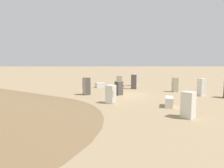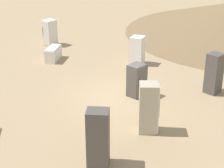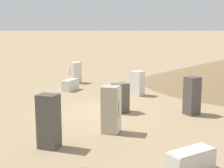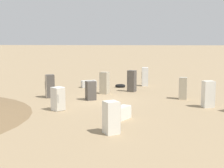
{
  "view_description": "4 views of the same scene",
  "coord_description": "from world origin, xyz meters",
  "px_view_note": "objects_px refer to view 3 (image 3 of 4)",
  "views": [
    {
      "loc": [
        -3.05,
        -18.48,
        3.19
      ],
      "look_at": [
        -1.46,
        0.65,
        1.13
      ],
      "focal_mm": 28.0,
      "sensor_mm": 36.0,
      "label": 1
    },
    {
      "loc": [
        3.62,
        14.65,
        7.11
      ],
      "look_at": [
        0.51,
        0.77,
        0.99
      ],
      "focal_mm": 60.0,
      "sensor_mm": 36.0,
      "label": 2
    },
    {
      "loc": [
        -0.36,
        15.25,
        4.17
      ],
      "look_at": [
        -0.36,
        0.11,
        1.45
      ],
      "focal_mm": 50.0,
      "sensor_mm": 36.0,
      "label": 3
    },
    {
      "loc": [
        5.16,
        -23.02,
        4.42
      ],
      "look_at": [
        0.69,
        1.19,
        1.13
      ],
      "focal_mm": 50.0,
      "sensor_mm": 36.0,
      "label": 4
    }
  ],
  "objects_px": {
    "discarded_fridge_5": "(111,110)",
    "discarded_fridge_11": "(49,121)",
    "discarded_fridge_1": "(137,83)",
    "discarded_fridge_8": "(192,96)",
    "discarded_fridge_2": "(191,161)",
    "discarded_fridge_7": "(76,73)",
    "discarded_fridge_9": "(70,85)",
    "discarded_fridge_3": "(120,98)"
  },
  "relations": [
    {
      "from": "discarded_fridge_1",
      "to": "discarded_fridge_11",
      "type": "relative_size",
      "value": 0.8
    },
    {
      "from": "discarded_fridge_2",
      "to": "discarded_fridge_11",
      "type": "bearing_deg",
      "value": -144.79
    },
    {
      "from": "discarded_fridge_9",
      "to": "discarded_fridge_11",
      "type": "xyz_separation_m",
      "value": [
        -0.62,
        10.32,
        0.59
      ]
    },
    {
      "from": "discarded_fridge_2",
      "to": "discarded_fridge_8",
      "type": "distance_m",
      "value": 6.46
    },
    {
      "from": "discarded_fridge_3",
      "to": "discarded_fridge_2",
      "type": "bearing_deg",
      "value": 70.89
    },
    {
      "from": "discarded_fridge_5",
      "to": "discarded_fridge_9",
      "type": "distance_m",
      "value": 9.14
    },
    {
      "from": "discarded_fridge_2",
      "to": "discarded_fridge_7",
      "type": "bearing_deg",
      "value": 167.02
    },
    {
      "from": "discarded_fridge_1",
      "to": "discarded_fridge_5",
      "type": "height_order",
      "value": "discarded_fridge_5"
    },
    {
      "from": "discarded_fridge_7",
      "to": "discarded_fridge_3",
      "type": "bearing_deg",
      "value": 163.42
    },
    {
      "from": "discarded_fridge_1",
      "to": "discarded_fridge_9",
      "type": "height_order",
      "value": "discarded_fridge_1"
    },
    {
      "from": "discarded_fridge_5",
      "to": "discarded_fridge_8",
      "type": "height_order",
      "value": "discarded_fridge_5"
    },
    {
      "from": "discarded_fridge_5",
      "to": "discarded_fridge_8",
      "type": "bearing_deg",
      "value": 138.3
    },
    {
      "from": "discarded_fridge_5",
      "to": "discarded_fridge_7",
      "type": "xyz_separation_m",
      "value": [
        2.77,
        -11.6,
        -0.15
      ]
    },
    {
      "from": "discarded_fridge_1",
      "to": "discarded_fridge_3",
      "type": "height_order",
      "value": "discarded_fridge_1"
    },
    {
      "from": "discarded_fridge_2",
      "to": "discarded_fridge_9",
      "type": "relative_size",
      "value": 1.03
    },
    {
      "from": "discarded_fridge_1",
      "to": "discarded_fridge_7",
      "type": "relative_size",
      "value": 0.96
    },
    {
      "from": "discarded_fridge_8",
      "to": "discarded_fridge_11",
      "type": "distance_m",
      "value": 7.47
    },
    {
      "from": "discarded_fridge_2",
      "to": "discarded_fridge_8",
      "type": "xyz_separation_m",
      "value": [
        -1.59,
        -6.24,
        0.59
      ]
    },
    {
      "from": "discarded_fridge_5",
      "to": "discarded_fridge_7",
      "type": "relative_size",
      "value": 1.18
    },
    {
      "from": "discarded_fridge_5",
      "to": "discarded_fridge_11",
      "type": "xyz_separation_m",
      "value": [
        2.18,
        1.64,
        0.01
      ]
    },
    {
      "from": "discarded_fridge_2",
      "to": "discarded_fridge_5",
      "type": "distance_m",
      "value": 4.32
    },
    {
      "from": "discarded_fridge_3",
      "to": "discarded_fridge_11",
      "type": "height_order",
      "value": "discarded_fridge_11"
    },
    {
      "from": "discarded_fridge_2",
      "to": "discarded_fridge_3",
      "type": "xyz_separation_m",
      "value": [
        1.89,
        -6.64,
        0.39
      ]
    },
    {
      "from": "discarded_fridge_9",
      "to": "discarded_fridge_1",
      "type": "bearing_deg",
      "value": -177.5
    },
    {
      "from": "discarded_fridge_3",
      "to": "discarded_fridge_5",
      "type": "bearing_deg",
      "value": 46.66
    },
    {
      "from": "discarded_fridge_11",
      "to": "discarded_fridge_9",
      "type": "bearing_deg",
      "value": 110.88
    },
    {
      "from": "discarded_fridge_2",
      "to": "discarded_fridge_7",
      "type": "height_order",
      "value": "discarded_fridge_7"
    },
    {
      "from": "discarded_fridge_1",
      "to": "discarded_fridge_11",
      "type": "height_order",
      "value": "discarded_fridge_11"
    },
    {
      "from": "discarded_fridge_3",
      "to": "discarded_fridge_9",
      "type": "height_order",
      "value": "discarded_fridge_3"
    },
    {
      "from": "discarded_fridge_1",
      "to": "discarded_fridge_7",
      "type": "distance_m",
      "value": 6.31
    },
    {
      "from": "discarded_fridge_5",
      "to": "discarded_fridge_11",
      "type": "relative_size",
      "value": 0.99
    },
    {
      "from": "discarded_fridge_1",
      "to": "discarded_fridge_8",
      "type": "height_order",
      "value": "discarded_fridge_8"
    },
    {
      "from": "discarded_fridge_2",
      "to": "discarded_fridge_7",
      "type": "distance_m",
      "value": 16.02
    },
    {
      "from": "discarded_fridge_7",
      "to": "discarded_fridge_9",
      "type": "bearing_deg",
      "value": 142.17
    },
    {
      "from": "discarded_fridge_1",
      "to": "discarded_fridge_8",
      "type": "bearing_deg",
      "value": -116.99
    },
    {
      "from": "discarded_fridge_7",
      "to": "discarded_fridge_11",
      "type": "xyz_separation_m",
      "value": [
        -0.6,
        13.24,
        0.16
      ]
    },
    {
      "from": "discarded_fridge_9",
      "to": "discarded_fridge_3",
      "type": "bearing_deg",
      "value": 142.54
    },
    {
      "from": "discarded_fridge_2",
      "to": "discarded_fridge_7",
      "type": "xyz_separation_m",
      "value": [
        5.11,
        -15.18,
        0.46
      ]
    },
    {
      "from": "discarded_fridge_8",
      "to": "discarded_fridge_9",
      "type": "distance_m",
      "value": 9.05
    },
    {
      "from": "discarded_fridge_2",
      "to": "discarded_fridge_11",
      "type": "height_order",
      "value": "discarded_fridge_11"
    },
    {
      "from": "discarded_fridge_3",
      "to": "discarded_fridge_11",
      "type": "distance_m",
      "value": 5.39
    },
    {
      "from": "discarded_fridge_3",
      "to": "discarded_fridge_9",
      "type": "relative_size",
      "value": 0.97
    }
  ]
}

